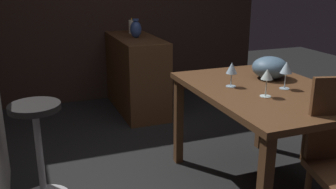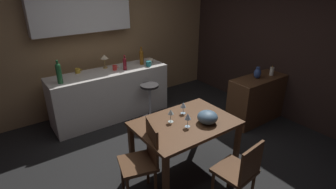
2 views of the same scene
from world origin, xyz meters
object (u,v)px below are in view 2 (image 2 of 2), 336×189
object	(u,v)px
wine_bottle_green	(59,72)
wine_bottle_ruby	(125,63)
chair_near_window	(143,158)
wine_glass_left	(183,105)
fruit_bowl	(207,117)
cup_cream	(151,61)
sideboard_cabinet	(257,99)
chair_by_doorway	(240,171)
vase_ceramic_blue	(257,73)
bar_stool	(150,101)
wine_glass_center	(171,112)
wine_glass_right	(188,117)
cup_teal	(149,64)
counter_lamp	(104,58)
cup_mustard	(78,71)
wine_bottle_amber	(141,56)
pillar_candle_tall	(272,71)
cup_red	(115,68)
dining_table	(185,128)

from	to	relation	value
wine_bottle_green	wine_bottle_ruby	bearing A→B (deg)	0.43
chair_near_window	wine_bottle_green	size ratio (longest dim) A/B	2.58
wine_glass_left	wine_bottle_green	world-z (taller)	wine_bottle_green
fruit_bowl	cup_cream	world-z (taller)	cup_cream
wine_bottle_green	sideboard_cabinet	bearing A→B (deg)	-27.37
chair_by_doorway	vase_ceramic_blue	bearing A→B (deg)	33.77
bar_stool	wine_glass_center	bearing A→B (deg)	-111.05
wine_glass_right	wine_glass_center	world-z (taller)	wine_glass_right
bar_stool	cup_teal	size ratio (longest dim) A/B	5.32
counter_lamp	cup_teal	bearing A→B (deg)	-26.98
cup_mustard	cup_cream	xyz separation A→B (m)	(1.33, -0.23, 0.00)
sideboard_cabinet	wine_bottle_ruby	world-z (taller)	wine_bottle_ruby
wine_bottle_green	cup_mustard	bearing A→B (deg)	40.34
chair_by_doorway	cup_mustard	xyz separation A→B (m)	(-0.72, 2.99, 0.47)
wine_bottle_amber	pillar_candle_tall	world-z (taller)	wine_bottle_amber
chair_by_doorway	wine_glass_left	world-z (taller)	wine_glass_left
bar_stool	chair_by_doorway	bearing A→B (deg)	-96.56
cup_teal	fruit_bowl	bearing A→B (deg)	-100.44
cup_mustard	cup_teal	distance (m)	1.25
bar_stool	vase_ceramic_blue	distance (m)	1.92
wine_glass_right	cup_red	size ratio (longest dim) A/B	1.68
pillar_candle_tall	wine_bottle_amber	bearing A→B (deg)	134.94
cup_teal	chair_near_window	bearing A→B (deg)	-123.62
bar_stool	wine_bottle_ruby	distance (m)	0.81
cup_teal	vase_ceramic_blue	world-z (taller)	vase_ceramic_blue
wine_glass_right	pillar_candle_tall	xyz separation A→B (m)	(2.24, 0.40, 0.02)
dining_table	cup_mustard	bearing A→B (deg)	105.80
fruit_bowl	pillar_candle_tall	xyz separation A→B (m)	(1.98, 0.47, 0.08)
cup_cream	pillar_candle_tall	distance (m)	2.21
wine_bottle_ruby	counter_lamp	distance (m)	0.39
wine_glass_right	cup_cream	world-z (taller)	cup_cream
wine_bottle_amber	cup_mustard	world-z (taller)	wine_bottle_amber
wine_bottle_green	wine_bottle_ruby	distance (m)	1.12
wine_glass_left	cup_teal	size ratio (longest dim) A/B	1.27
wine_glass_left	counter_lamp	size ratio (longest dim) A/B	0.66
chair_near_window	cup_teal	bearing A→B (deg)	56.38
sideboard_cabinet	chair_by_doorway	xyz separation A→B (m)	(-1.82, -1.16, 0.06)
wine_glass_left	wine_bottle_amber	distance (m)	1.82
wine_glass_left	wine_glass_right	world-z (taller)	wine_glass_right
bar_stool	wine_glass_left	world-z (taller)	wine_glass_left
wine_glass_left	cup_teal	world-z (taller)	cup_teal
wine_bottle_amber	cup_red	xyz separation A→B (m)	(-0.56, -0.02, -0.11)
chair_near_window	cup_red	xyz separation A→B (m)	(0.63, 2.01, 0.43)
sideboard_cabinet	chair_near_window	xyz separation A→B (m)	(-2.59, -0.40, 0.11)
cup_red	counter_lamp	bearing A→B (deg)	114.67
sideboard_cabinet	wine_bottle_amber	bearing A→B (deg)	130.81
wine_bottle_green	cup_red	size ratio (longest dim) A/B	3.39
fruit_bowl	pillar_candle_tall	distance (m)	2.03
wine_glass_right	fruit_bowl	distance (m)	0.28
chair_by_doorway	vase_ceramic_blue	size ratio (longest dim) A/B	4.28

